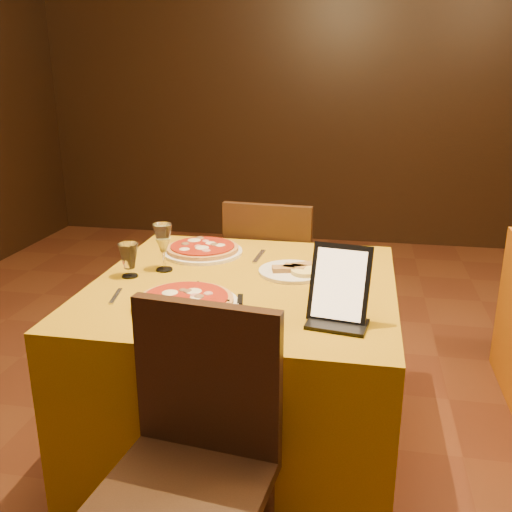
% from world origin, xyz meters
% --- Properties ---
extents(wall_back, '(6.00, 0.01, 2.80)m').
position_xyz_m(wall_back, '(0.00, 3.50, 1.40)').
color(wall_back, black).
rests_on(wall_back, floor).
extents(main_table, '(1.10, 1.10, 0.75)m').
position_xyz_m(main_table, '(-0.50, 0.30, 0.38)').
color(main_table, '#AA7B0A').
rests_on(main_table, floor).
extents(chair_main_near, '(0.40, 0.40, 0.91)m').
position_xyz_m(chair_main_near, '(-0.50, -0.48, 0.46)').
color(chair_main_near, black).
rests_on(chair_main_near, floor).
extents(chair_main_far, '(0.39, 0.39, 0.91)m').
position_xyz_m(chair_main_far, '(-0.50, 1.08, 0.46)').
color(chair_main_far, black).
rests_on(chair_main_far, floor).
extents(pizza_near, '(0.35, 0.35, 0.03)m').
position_xyz_m(pizza_near, '(-0.64, 0.03, 0.77)').
color(pizza_near, white).
rests_on(pizza_near, main_table).
extents(pizza_far, '(0.34, 0.34, 0.03)m').
position_xyz_m(pizza_far, '(-0.74, 0.60, 0.77)').
color(pizza_far, white).
rests_on(pizza_far, main_table).
extents(cutlet_dish, '(0.26, 0.26, 0.03)m').
position_xyz_m(cutlet_dish, '(-0.34, 0.42, 0.76)').
color(cutlet_dish, white).
rests_on(cutlet_dish, main_table).
extents(wine_glass, '(0.09, 0.09, 0.19)m').
position_xyz_m(wine_glass, '(-0.83, 0.37, 0.84)').
color(wine_glass, '#EAF088').
rests_on(wine_glass, main_table).
extents(water_glass, '(0.07, 0.07, 0.13)m').
position_xyz_m(water_glass, '(-0.93, 0.27, 0.81)').
color(water_glass, white).
rests_on(water_glass, main_table).
extents(tablet, '(0.20, 0.13, 0.23)m').
position_xyz_m(tablet, '(-0.14, 0.03, 0.87)').
color(tablet, black).
rests_on(tablet, main_table).
extents(knife, '(0.05, 0.20, 0.01)m').
position_xyz_m(knife, '(-0.46, 0.02, 0.75)').
color(knife, silver).
rests_on(knife, main_table).
extents(fork_near, '(0.04, 0.14, 0.01)m').
position_xyz_m(fork_near, '(-0.90, 0.07, 0.75)').
color(fork_near, '#BAB8C0').
rests_on(fork_near, main_table).
extents(fork_far, '(0.03, 0.18, 0.01)m').
position_xyz_m(fork_far, '(-0.50, 0.60, 0.75)').
color(fork_far, '#ABACB2').
rests_on(fork_far, main_table).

